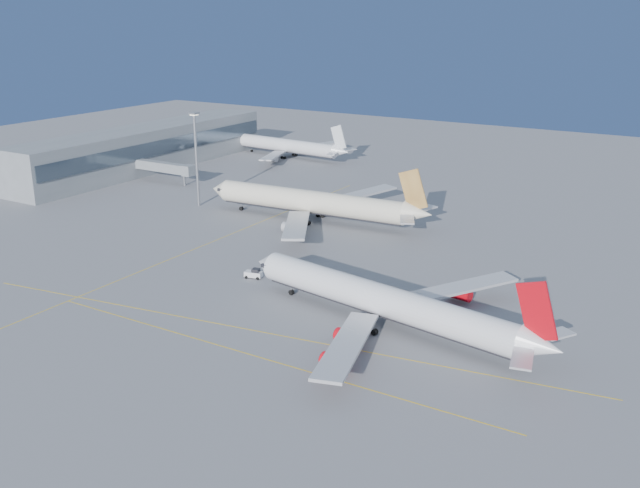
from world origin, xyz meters
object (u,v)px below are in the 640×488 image
(airliner_virgin, at_px, (388,302))
(airliner_third, at_px, (290,146))
(light_mast, at_px, (196,151))
(airliner_etihad, at_px, (315,202))
(pushback_tug, at_px, (254,273))

(airliner_virgin, xyz_separation_m, airliner_third, (-101.36, 121.59, -0.36))
(airliner_virgin, relative_size, airliner_third, 1.17)
(light_mast, bearing_deg, airliner_third, 102.95)
(airliner_etihad, height_order, light_mast, light_mast)
(airliner_virgin, height_order, airliner_etihad, airliner_etihad)
(airliner_etihad, height_order, pushback_tug, airliner_etihad)
(airliner_etihad, bearing_deg, airliner_third, 124.18)
(airliner_virgin, xyz_separation_m, pushback_tug, (-35.25, 7.94, -3.87))
(pushback_tug, bearing_deg, airliner_etihad, 90.54)
(airliner_etihad, distance_m, airliner_third, 89.02)
(airliner_virgin, relative_size, airliner_etihad, 0.98)
(light_mast, bearing_deg, airliner_virgin, -29.54)
(airliner_virgin, xyz_separation_m, light_mast, (-84.40, 47.83, 11.13))
(pushback_tug, distance_m, light_mast, 65.05)
(airliner_third, bearing_deg, light_mast, -72.25)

